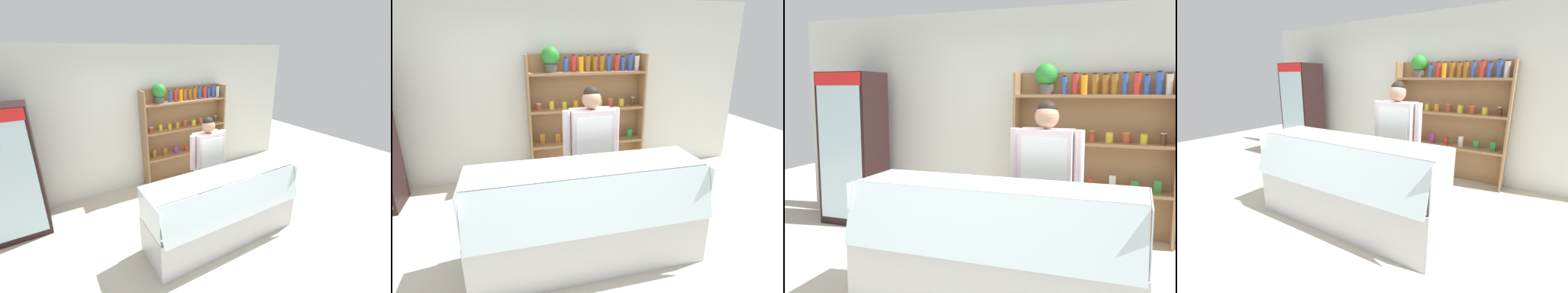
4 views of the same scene
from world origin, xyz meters
The scene contains 5 objects.
back_wall centered at (0.00, 2.19, 1.35)m, with size 6.80×0.10×2.70m, color silver.
drinks_fridge centered at (-2.32, 1.63, 0.97)m, with size 0.70×0.58×1.94m.
shelving_unit centered at (0.63, 2.00, 1.16)m, with size 1.80×0.29×2.02m.
deli_display_case centered at (0.15, -0.03, 0.31)m, with size 2.23×0.76×1.01m.
shop_clerk centered at (0.39, 0.71, 0.97)m, with size 0.66×0.25×1.63m.
Camera 3 is at (1.15, -3.09, 1.72)m, focal length 40.00 mm.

